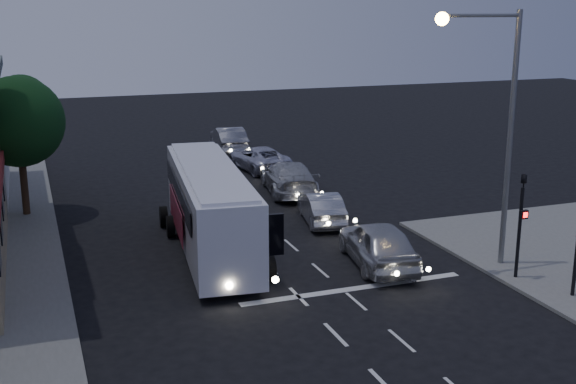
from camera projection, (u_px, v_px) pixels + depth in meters
name	position (u px, v px, depth m)	size (l,w,h in m)	color
ground	(322.00, 321.00, 21.76)	(120.00, 120.00, 0.00)	black
road_markings	(320.00, 278.00, 25.19)	(8.00, 30.55, 0.01)	silver
tour_bus	(210.00, 206.00, 27.61)	(3.42, 11.02, 3.32)	white
car_suv	(378.00, 243.00, 26.27)	(1.97, 4.89, 1.67)	#BEBEBF
car_sedan_a	(321.00, 208.00, 31.53)	(1.45, 4.16, 1.37)	#B3B3B7
car_sedan_b	(289.00, 178.00, 36.53)	(2.27, 5.60, 1.62)	#B7B7B7
car_sedan_c	(258.00, 158.00, 41.84)	(2.28, 4.95, 1.38)	silver
car_extra	(229.00, 140.00, 46.82)	(1.76, 5.06, 1.67)	gray
traffic_signal_main	(521.00, 213.00, 24.40)	(0.25, 0.35, 4.10)	black
streetlight	(496.00, 111.00, 24.78)	(3.32, 0.44, 9.00)	slate
street_tree	(18.00, 118.00, 31.56)	(4.00, 4.00, 6.20)	black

